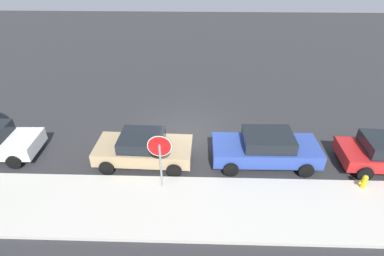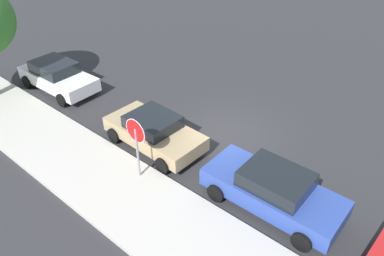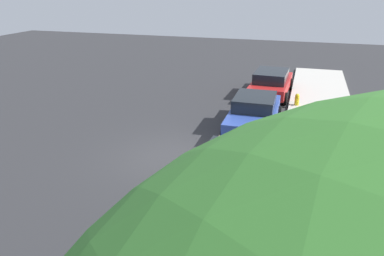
{
  "view_description": "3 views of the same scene",
  "coord_description": "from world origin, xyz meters",
  "px_view_note": "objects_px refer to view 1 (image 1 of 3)",
  "views": [
    {
      "loc": [
        -0.68,
        12.9,
        8.38
      ],
      "look_at": [
        -0.32,
        1.06,
        0.89
      ],
      "focal_mm": 28.0,
      "sensor_mm": 36.0,
      "label": 1
    },
    {
      "loc": [
        -7.22,
        10.72,
        9.17
      ],
      "look_at": [
        0.54,
        1.56,
        0.9
      ],
      "focal_mm": 35.0,
      "sensor_mm": 36.0,
      "label": 2
    },
    {
      "loc": [
        11.34,
        4.18,
        5.85
      ],
      "look_at": [
        -0.07,
        0.71,
        1.17
      ],
      "focal_mm": 35.0,
      "sensor_mm": 36.0,
      "label": 3
    }
  ],
  "objects_px": {
    "stop_sign": "(160,153)",
    "parked_car_blue": "(266,148)",
    "parked_car_tan": "(144,148)",
    "fire_hydrant": "(364,183)"
  },
  "relations": [
    {
      "from": "parked_car_tan",
      "to": "parked_car_blue",
      "type": "relative_size",
      "value": 0.92
    },
    {
      "from": "parked_car_blue",
      "to": "fire_hydrant",
      "type": "bearing_deg",
      "value": 155.31
    },
    {
      "from": "stop_sign",
      "to": "parked_car_tan",
      "type": "bearing_deg",
      "value": -60.55
    },
    {
      "from": "stop_sign",
      "to": "fire_hydrant",
      "type": "relative_size",
      "value": 3.54
    },
    {
      "from": "fire_hydrant",
      "to": "stop_sign",
      "type": "bearing_deg",
      "value": 1.57
    },
    {
      "from": "stop_sign",
      "to": "fire_hydrant",
      "type": "height_order",
      "value": "stop_sign"
    },
    {
      "from": "stop_sign",
      "to": "parked_car_blue",
      "type": "bearing_deg",
      "value": -156.73
    },
    {
      "from": "parked_car_tan",
      "to": "parked_car_blue",
      "type": "bearing_deg",
      "value": -178.83
    },
    {
      "from": "parked_car_blue",
      "to": "stop_sign",
      "type": "bearing_deg",
      "value": 23.27
    },
    {
      "from": "parked_car_blue",
      "to": "parked_car_tan",
      "type": "bearing_deg",
      "value": 1.17
    }
  ]
}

